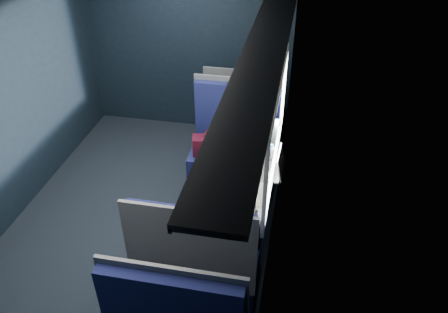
% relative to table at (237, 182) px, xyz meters
% --- Properties ---
extents(ground, '(2.80, 4.20, 0.01)m').
position_rel_table_xyz_m(ground, '(-1.03, 0.00, -0.67)').
color(ground, black).
extents(room_shell, '(3.00, 4.40, 2.40)m').
position_rel_table_xyz_m(room_shell, '(-1.01, 0.00, 0.81)').
color(room_shell, black).
rests_on(room_shell, ground).
extents(table, '(0.62, 1.00, 0.74)m').
position_rel_table_xyz_m(table, '(0.00, 0.00, 0.00)').
color(table, '#54565E').
rests_on(table, ground).
extents(seat_bay_near, '(1.04, 0.62, 1.26)m').
position_rel_table_xyz_m(seat_bay_near, '(-0.19, 0.87, -0.24)').
color(seat_bay_near, '#0E113E').
rests_on(seat_bay_near, ground).
extents(seat_bay_far, '(1.04, 0.62, 1.26)m').
position_rel_table_xyz_m(seat_bay_far, '(-0.18, -0.87, -0.25)').
color(seat_bay_far, '#0E113E').
rests_on(seat_bay_far, ground).
extents(seat_row_front, '(1.04, 0.51, 1.16)m').
position_rel_table_xyz_m(seat_row_front, '(-0.18, 1.80, -0.25)').
color(seat_row_front, '#0E113E').
rests_on(seat_row_front, ground).
extents(man, '(0.53, 0.56, 1.32)m').
position_rel_table_xyz_m(man, '(0.07, 0.70, 0.06)').
color(man, black).
rests_on(man, ground).
extents(woman, '(0.53, 0.56, 1.32)m').
position_rel_table_xyz_m(woman, '(0.07, -0.71, 0.06)').
color(woman, black).
rests_on(woman, ground).
extents(papers, '(0.71, 0.90, 0.01)m').
position_rel_table_xyz_m(papers, '(-0.08, -0.09, 0.08)').
color(papers, white).
rests_on(papers, table).
extents(laptop, '(0.27, 0.35, 0.25)m').
position_rel_table_xyz_m(laptop, '(0.34, 0.11, 0.15)').
color(laptop, silver).
rests_on(laptop, table).
extents(bottle_small, '(0.06, 0.06, 0.20)m').
position_rel_table_xyz_m(bottle_small, '(0.30, 0.32, 0.16)').
color(bottle_small, silver).
rests_on(bottle_small, table).
extents(cup, '(0.07, 0.07, 0.09)m').
position_rel_table_xyz_m(cup, '(0.20, 0.44, 0.12)').
color(cup, white).
rests_on(cup, table).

